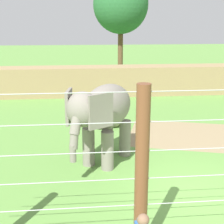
% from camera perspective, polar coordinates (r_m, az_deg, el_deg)
% --- Properties ---
extents(ground_plane, '(120.00, 120.00, 0.00)m').
position_cam_1_polar(ground_plane, '(10.24, 13.85, -13.70)').
color(ground_plane, '#609342').
extents(dirt_patch, '(6.49, 5.22, 0.01)m').
position_cam_1_polar(dirt_patch, '(15.08, 14.05, -3.93)').
color(dirt_patch, '#937F5B').
rests_on(dirt_patch, ground).
extents(embankment_wall, '(36.00, 1.80, 1.93)m').
position_cam_1_polar(embankment_wall, '(22.53, 2.76, 5.50)').
color(embankment_wall, '#997F56').
rests_on(embankment_wall, ground).
extents(elephant, '(2.83, 3.45, 2.85)m').
position_cam_1_polar(elephant, '(11.32, -1.53, 0.01)').
color(elephant, gray).
rests_on(elephant, ground).
extents(enrichment_ball, '(0.98, 0.98, 0.98)m').
position_cam_1_polar(enrichment_ball, '(15.67, 0.28, -0.84)').
color(enrichment_ball, gray).
rests_on(enrichment_ball, ground).
extents(feed_trough, '(1.33, 1.35, 0.44)m').
position_cam_1_polar(feed_trough, '(18.61, -5.01, 0.92)').
color(feed_trough, slate).
rests_on(feed_trough, ground).
extents(tree_far_left, '(4.60, 4.60, 8.60)m').
position_cam_1_polar(tree_far_left, '(28.83, 1.51, 18.08)').
color(tree_far_left, brown).
rests_on(tree_far_left, ground).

